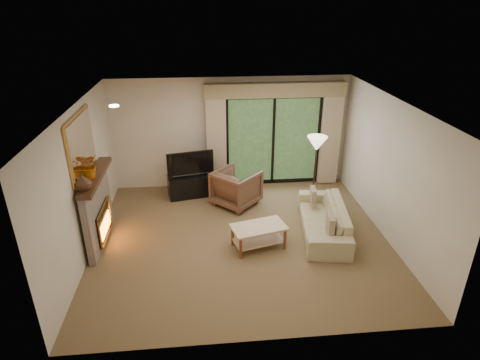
{
  "coord_description": "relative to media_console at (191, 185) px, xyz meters",
  "views": [
    {
      "loc": [
        -0.66,
        -6.45,
        4.23
      ],
      "look_at": [
        0.0,
        0.3,
        1.1
      ],
      "focal_mm": 30.0,
      "sensor_mm": 36.0,
      "label": 1
    }
  ],
  "objects": [
    {
      "name": "pillow_far",
      "position": [
        2.52,
        -1.27,
        0.24
      ],
      "size": [
        0.14,
        0.35,
        0.34
      ],
      "primitive_type": "cube",
      "rotation": [
        0.0,
        0.0,
        -0.15
      ],
      "color": "brown",
      "rests_on": "sofa"
    },
    {
      "name": "fireplace",
      "position": [
        -1.65,
        -1.75,
        0.43
      ],
      "size": [
        0.24,
        1.7,
        1.37
      ],
      "primitive_type": null,
      "color": "gray",
      "rests_on": "floor"
    },
    {
      "name": "media_console",
      "position": [
        0.0,
        0.0,
        0.0
      ],
      "size": [
        1.09,
        0.66,
        0.51
      ],
      "primitive_type": "cube",
      "rotation": [
        0.0,
        0.0,
        0.21
      ],
      "color": "black",
      "rests_on": "floor"
    },
    {
      "name": "coffee_table",
      "position": [
        1.26,
        -2.24,
        -0.04
      ],
      "size": [
        1.07,
        0.76,
        0.44
      ],
      "primitive_type": null,
      "rotation": [
        0.0,
        0.0,
        0.25
      ],
      "color": "#D7B383",
      "rests_on": "floor"
    },
    {
      "name": "curtain_left",
      "position": [
        0.63,
        0.39,
        0.95
      ],
      "size": [
        0.45,
        0.18,
        2.35
      ],
      "primitive_type": "cube",
      "color": "tan",
      "rests_on": "floor"
    },
    {
      "name": "sofa",
      "position": [
        2.59,
        -1.86,
        0.04
      ],
      "size": [
        1.09,
        2.13,
        0.59
      ],
      "primitive_type": "imported",
      "rotation": [
        0.0,
        0.0,
        -1.72
      ],
      "color": "tan",
      "rests_on": "floor"
    },
    {
      "name": "mirror",
      "position": [
        -1.74,
        -1.75,
        1.7
      ],
      "size": [
        0.07,
        1.45,
        1.02
      ],
      "primitive_type": null,
      "color": "#BC863A",
      "rests_on": "wall_left"
    },
    {
      "name": "floor_lamp",
      "position": [
        2.69,
        -0.69,
        0.53
      ],
      "size": [
        0.43,
        0.43,
        1.57
      ],
      "primitive_type": null,
      "rotation": [
        0.0,
        0.0,
        0.03
      ],
      "color": "#FAEFCA",
      "rests_on": "floor"
    },
    {
      "name": "tv",
      "position": [
        0.0,
        0.0,
        0.56
      ],
      "size": [
        1.05,
        0.35,
        0.6
      ],
      "primitive_type": "imported",
      "rotation": [
        0.0,
        0.0,
        0.21
      ],
      "color": "black",
      "rests_on": "media_console"
    },
    {
      "name": "cornice",
      "position": [
        1.98,
        0.41,
        2.07
      ],
      "size": [
        3.2,
        0.24,
        0.32
      ],
      "primitive_type": "cube",
      "color": "#9B845D",
      "rests_on": "wall_back"
    },
    {
      "name": "curtain_right",
      "position": [
        3.33,
        0.39,
        0.95
      ],
      "size": [
        0.45,
        0.18,
        2.35
      ],
      "primitive_type": "cube",
      "color": "tan",
      "rests_on": "floor"
    },
    {
      "name": "wall_right",
      "position": [
        3.73,
        -1.95,
        1.05
      ],
      "size": [
        0.0,
        5.0,
        5.0
      ],
      "primitive_type": "plane",
      "rotation": [
        1.57,
        0.0,
        -1.57
      ],
      "color": "beige",
      "rests_on": "ground"
    },
    {
      "name": "armchair",
      "position": [
        1.01,
        -0.53,
        0.15
      ],
      "size": [
        1.23,
        1.23,
        0.8
      ],
      "primitive_type": "imported",
      "rotation": [
        0.0,
        0.0,
        2.37
      ],
      "color": "brown",
      "rests_on": "floor"
    },
    {
      "name": "wall_front",
      "position": [
        0.98,
        -4.45,
        1.05
      ],
      "size": [
        5.0,
        0.0,
        5.0
      ],
      "primitive_type": "plane",
      "rotation": [
        -1.57,
        0.0,
        0.0
      ],
      "color": "beige",
      "rests_on": "ground"
    },
    {
      "name": "wall_back",
      "position": [
        0.98,
        0.55,
        1.05
      ],
      "size": [
        5.0,
        0.0,
        5.0
      ],
      "primitive_type": "plane",
      "rotation": [
        1.57,
        0.0,
        0.0
      ],
      "color": "beige",
      "rests_on": "ground"
    },
    {
      "name": "wall_left",
      "position": [
        -1.77,
        -1.95,
        1.05
      ],
      "size": [
        0.0,
        5.0,
        5.0
      ],
      "primitive_type": "plane",
      "rotation": [
        1.57,
        0.0,
        1.57
      ],
      "color": "beige",
      "rests_on": "ground"
    },
    {
      "name": "branches",
      "position": [
        -1.63,
        -1.89,
        1.34
      ],
      "size": [
        0.49,
        0.46,
        0.45
      ],
      "primitive_type": "imported",
      "rotation": [
        0.0,
        0.0,
        -0.3
      ],
      "color": "#AA500A",
      "rests_on": "fireplace"
    },
    {
      "name": "floor",
      "position": [
        0.98,
        -1.95,
        -0.25
      ],
      "size": [
        5.5,
        5.5,
        0.0
      ],
      "primitive_type": "plane",
      "color": "brown",
      "rests_on": "ground"
    },
    {
      "name": "sliding_door",
      "position": [
        1.98,
        0.5,
        0.85
      ],
      "size": [
        2.26,
        0.1,
        2.16
      ],
      "primitive_type": null,
      "color": "black",
      "rests_on": "floor"
    },
    {
      "name": "vase",
      "position": [
        -1.63,
        -2.36,
        1.26
      ],
      "size": [
        0.29,
        0.29,
        0.28
      ],
      "primitive_type": "imported",
      "rotation": [
        0.0,
        0.0,
        -0.1
      ],
      "color": "#3E2416",
      "rests_on": "fireplace"
    },
    {
      "name": "pillow_near",
      "position": [
        2.52,
        -2.44,
        0.25
      ],
      "size": [
        0.16,
        0.4,
        0.39
      ],
      "primitive_type": "cube",
      "rotation": [
        0.0,
        0.0,
        -0.15
      ],
      "color": "brown",
      "rests_on": "sofa"
    },
    {
      "name": "ceiling",
      "position": [
        0.98,
        -1.95,
        2.35
      ],
      "size": [
        5.5,
        5.5,
        0.0
      ],
      "primitive_type": "plane",
      "rotation": [
        3.14,
        0.0,
        0.0
      ],
      "color": "silver",
      "rests_on": "ground"
    }
  ]
}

